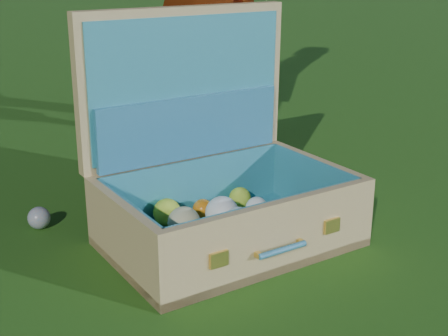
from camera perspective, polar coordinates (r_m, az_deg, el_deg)
ground at (r=1.93m, az=-5.94°, el=-4.88°), size 60.00×60.00×0.00m
stray_ball at (r=1.94m, az=-16.56°, el=-4.40°), size 0.07×0.07×0.07m
suitcase at (r=1.77m, az=-1.09°, el=-0.84°), size 0.80×0.70×0.64m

